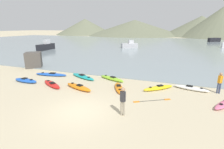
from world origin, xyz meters
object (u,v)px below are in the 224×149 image
kayak_on_sand_2 (112,78)px  moored_boat_0 (130,45)px  kayak_on_sand_1 (51,74)px  moored_boat_2 (46,46)px  shoreline_rock (34,60)px  kayak_on_sand_4 (83,77)px  kayak_on_sand_5 (52,84)px  kayak_on_sand_9 (26,80)px  person_near_waterline (220,82)px  loose_paddle (152,101)px  kayak_on_sand_3 (191,88)px  kayak_on_sand_7 (158,88)px  person_near_foreground (123,100)px  moored_boat_3 (214,40)px  kayak_on_sand_0 (119,88)px  kayak_on_sand_8 (79,87)px

kayak_on_sand_2 → moored_boat_0: 26.85m
kayak_on_sand_1 → moored_boat_2: (-15.36, 16.94, 0.70)m
moored_boat_2 → shoreline_rock: bearing=-53.7°
kayak_on_sand_4 → moored_boat_2: moored_boat_2 is taller
kayak_on_sand_4 → kayak_on_sand_5: (-1.36, -3.14, -0.00)m
kayak_on_sand_1 → kayak_on_sand_9: bearing=-104.1°
shoreline_rock → kayak_on_sand_4: bearing=-13.4°
person_near_waterline → loose_paddle: bearing=-144.3°
kayak_on_sand_1 → person_near_waterline: bearing=1.9°
person_near_waterline → kayak_on_sand_4: bearing=-179.8°
kayak_on_sand_3 → kayak_on_sand_5: (-11.59, -3.24, -0.02)m
kayak_on_sand_7 → moored_boat_2: 31.77m
person_near_foreground → moored_boat_3: person_near_foreground is taller
kayak_on_sand_9 → moored_boat_3: size_ratio=0.62×
moored_boat_2 → loose_paddle: 33.09m
moored_boat_2 → moored_boat_3: bearing=44.6°
kayak_on_sand_7 → kayak_on_sand_0: bearing=-161.0°
kayak_on_sand_1 → moored_boat_3: size_ratio=0.85×
moored_boat_0 → moored_boat_2: 19.47m
moored_boat_3 → loose_paddle: moored_boat_3 is taller
kayak_on_sand_0 → kayak_on_sand_2: size_ratio=0.93×
kayak_on_sand_2 → kayak_on_sand_8: size_ratio=1.00×
kayak_on_sand_4 → moored_boat_3: size_ratio=0.81×
kayak_on_sand_5 → kayak_on_sand_9: size_ratio=1.10×
kayak_on_sand_2 → kayak_on_sand_0: bearing=-56.3°
kayak_on_sand_9 → shoreline_rock: bearing=127.7°
kayak_on_sand_5 → moored_boat_0: size_ratio=0.72×
loose_paddle → kayak_on_sand_9: bearing=179.6°
kayak_on_sand_8 → person_near_waterline: person_near_waterline is taller
kayak_on_sand_9 → moored_boat_2: (-14.67, 19.68, 0.66)m
person_near_foreground → moored_boat_0: size_ratio=0.43×
kayak_on_sand_8 → person_near_foreground: person_near_foreground is taller
kayak_on_sand_0 → kayak_on_sand_9: 8.98m
person_near_foreground → moored_boat_3: (13.86, 61.03, -0.28)m
kayak_on_sand_0 → person_near_waterline: (7.64, 1.91, 0.84)m
kayak_on_sand_7 → kayak_on_sand_8: kayak_on_sand_8 is taller
kayak_on_sand_8 → moored_boat_2: bearing=136.2°
kayak_on_sand_2 → kayak_on_sand_8: bearing=-116.2°
moored_boat_0 → moored_boat_3: 36.15m
kayak_on_sand_8 → kayak_on_sand_1: bearing=152.7°
kayak_on_sand_3 → moored_boat_0: size_ratio=0.69×
moored_boat_2 → loose_paddle: size_ratio=2.03×
moored_boat_0 → moored_boat_3: moored_boat_0 is taller
kayak_on_sand_0 → moored_boat_2: size_ratio=0.56×
kayak_on_sand_0 → loose_paddle: (2.99, -1.43, -0.12)m
kayak_on_sand_7 → loose_paddle: bearing=-93.2°
kayak_on_sand_8 → kayak_on_sand_7: bearing=19.8°
kayak_on_sand_7 → kayak_on_sand_3: bearing=19.2°
kayak_on_sand_5 → kayak_on_sand_3: bearing=15.6°
kayak_on_sand_5 → kayak_on_sand_8: bearing=1.7°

